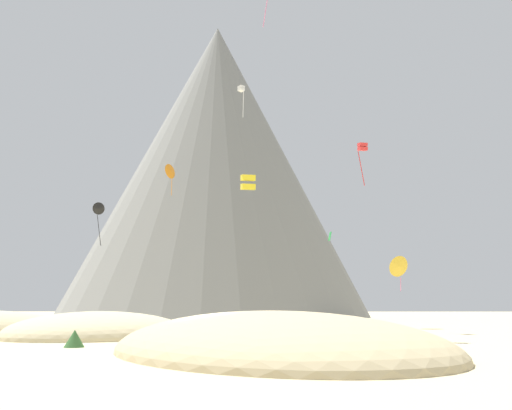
# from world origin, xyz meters

# --- Properties ---
(ground_plane) EXTENTS (400.00, 400.00, 0.00)m
(ground_plane) POSITION_xyz_m (0.00, 0.00, 0.00)
(ground_plane) COLOR beige
(dune_foreground_right) EXTENTS (23.95, 27.81, 4.29)m
(dune_foreground_right) POSITION_xyz_m (3.37, 0.67, 0.00)
(dune_foreground_right) COLOR #C6B284
(dune_foreground_right) RESTS_ON ground_plane
(dune_midground) EXTENTS (19.69, 19.66, 3.94)m
(dune_midground) POSITION_xyz_m (-10.04, 14.60, 0.00)
(dune_midground) COLOR beige
(dune_midground) RESTS_ON ground_plane
(bush_near_left) EXTENTS (1.92, 1.92, 1.05)m
(bush_near_left) POSITION_xyz_m (-1.49, 23.67, 0.52)
(bush_near_left) COLOR #668C4C
(bush_near_left) RESTS_ON ground_plane
(bush_low_patch) EXTENTS (1.68, 1.68, 1.01)m
(bush_low_patch) POSITION_xyz_m (-8.18, 3.86, 0.51)
(bush_low_patch) COLOR #386633
(bush_low_patch) RESTS_ON ground_plane
(bush_mid_center) EXTENTS (1.81, 1.81, 0.56)m
(bush_mid_center) POSITION_xyz_m (7.41, 9.04, 0.28)
(bush_mid_center) COLOR #668C4C
(bush_mid_center) RESTS_ON ground_plane
(rock_massif) EXTENTS (90.51, 90.51, 64.62)m
(rock_massif) POSITION_xyz_m (-8.71, 90.00, 29.03)
(rock_massif) COLOR gray
(rock_massif) RESTS_ON ground_plane
(kite_gold_low) EXTENTS (2.54, 1.80, 3.86)m
(kite_gold_low) POSITION_xyz_m (17.15, 33.29, 6.59)
(kite_gold_low) COLOR gold
(kite_yellow_mid) EXTENTS (1.61, 1.67, 1.75)m
(kite_yellow_mid) POSITION_xyz_m (0.88, 26.13, 14.61)
(kite_yellow_mid) COLOR yellow
(kite_orange_mid) EXTENTS (1.72, 2.43, 5.20)m
(kite_orange_mid) POSITION_xyz_m (-13.31, 59.77, 23.86)
(kite_orange_mid) COLOR orange
(kite_white_high) EXTENTS (1.02, 1.02, 4.40)m
(kite_white_high) POSITION_xyz_m (-0.86, 43.26, 31.21)
(kite_white_high) COLOR white
(kite_red_mid) EXTENTS (0.99, 1.03, 4.57)m
(kite_red_mid) POSITION_xyz_m (12.56, 26.75, 18.28)
(kite_red_mid) COLOR red
(kite_black_mid) EXTENTS (1.81, 0.61, 6.24)m
(kite_black_mid) POSITION_xyz_m (-21.81, 50.20, 16.02)
(kite_black_mid) COLOR black
(kite_green_low) EXTENTS (0.53, 0.78, 1.39)m
(kite_green_low) POSITION_xyz_m (12.05, 57.67, 12.91)
(kite_green_low) COLOR green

